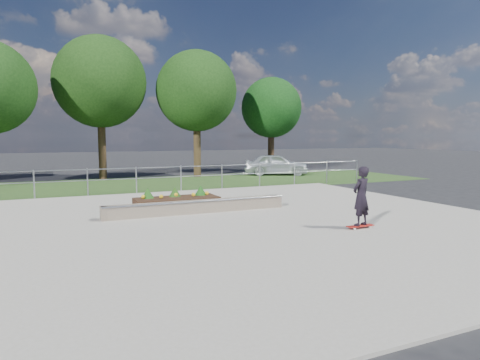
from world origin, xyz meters
The scene contains 11 objects.
ground centered at (0.00, 0.00, 0.00)m, with size 120.00×120.00×0.00m, color black.
grass_verge centered at (0.00, 11.00, 0.01)m, with size 30.00×8.00×0.02m, color #27441B.
concrete_slab centered at (0.00, 0.00, 0.03)m, with size 15.00×15.00×0.06m, color gray.
fence centered at (0.00, 7.50, 0.77)m, with size 20.06×0.06×1.20m.
tree_mid_left centered at (-2.50, 15.00, 5.61)m, with size 5.25×5.25×8.25m.
tree_mid_right centered at (3.00, 14.00, 5.23)m, with size 4.90×4.90×7.70m.
tree_far_right centered at (9.00, 15.50, 4.48)m, with size 4.20×4.20×6.60m.
grind_ledge centered at (-1.15, 1.83, 0.26)m, with size 6.00×0.44×0.43m.
planter_bed centered at (-1.26, 3.88, 0.24)m, with size 3.00×1.20×0.61m.
skateboarder centered at (2.06, -2.20, 0.93)m, with size 0.80×0.52×1.67m.
parked_car centered at (8.02, 13.01, 0.70)m, with size 1.65×4.11×1.40m, color silver.
Camera 1 is at (-5.55, -11.11, 2.53)m, focal length 32.00 mm.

